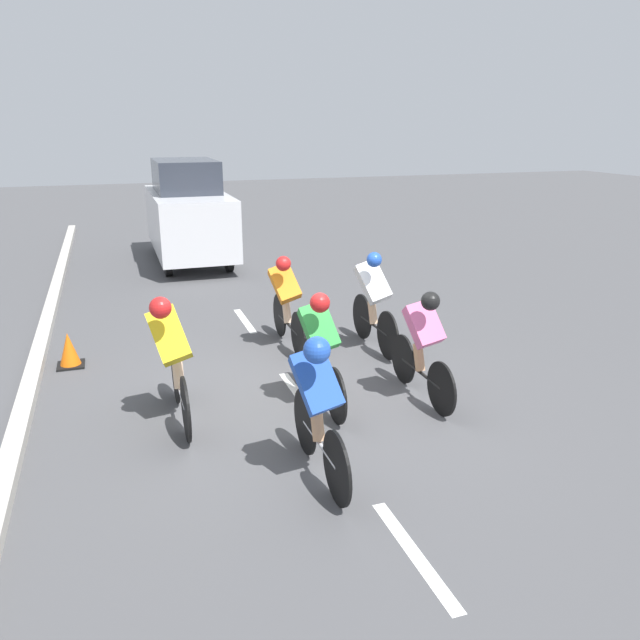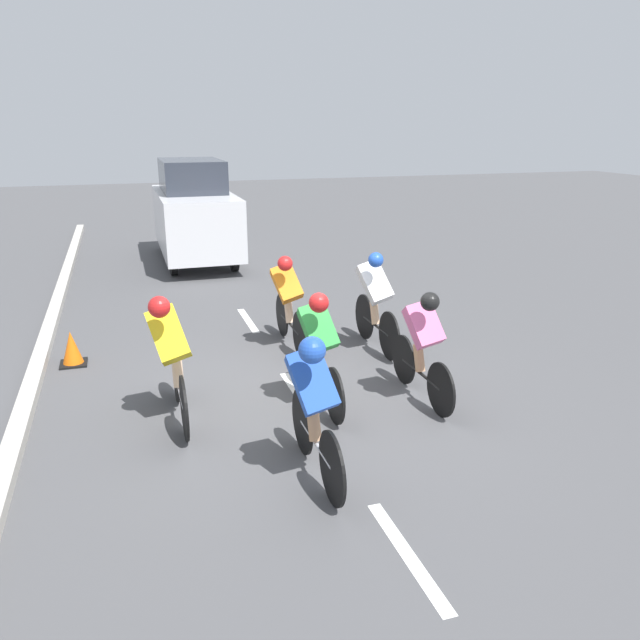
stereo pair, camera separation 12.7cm
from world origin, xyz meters
TOP-DOWN VIEW (x-y plane):
  - ground_plane at (0.00, 0.00)m, footprint 60.00×60.00m
  - lane_stripe_near at (0.00, 3.13)m, footprint 0.12×1.40m
  - lane_stripe_mid at (0.00, -0.07)m, footprint 0.12×1.40m
  - lane_stripe_far at (0.00, -3.27)m, footprint 0.12×1.40m
  - curb at (3.20, -0.07)m, footprint 0.20×28.62m
  - cyclist_white at (-1.51, -1.25)m, footprint 0.48×1.68m
  - cyclist_yellow at (1.52, 0.24)m, footprint 0.47×1.74m
  - cyclist_green at (-0.14, 0.36)m, footprint 0.44×1.70m
  - cyclist_orange at (-0.32, -1.74)m, footprint 0.46×1.72m
  - cyclist_pink at (-1.38, 0.57)m, footprint 0.42×1.65m
  - cyclist_blue at (0.39, 1.88)m, footprint 0.45×1.64m
  - support_car at (0.23, -8.42)m, footprint 1.70×4.26m
  - traffic_cone at (2.75, -2.00)m, footprint 0.36×0.36m

SIDE VIEW (x-z plane):
  - ground_plane at x=0.00m, z-range 0.00..0.00m
  - lane_stripe_near at x=0.00m, z-range 0.00..0.01m
  - lane_stripe_mid at x=0.00m, z-range 0.00..0.01m
  - lane_stripe_far at x=0.00m, z-range 0.00..0.01m
  - curb at x=3.20m, z-range 0.00..0.14m
  - traffic_cone at x=2.75m, z-range -0.01..0.48m
  - cyclist_pink at x=-1.38m, z-range 0.04..1.49m
  - cyclist_orange at x=-0.32m, z-range 0.04..1.50m
  - cyclist_green at x=-0.14m, z-range 0.04..1.53m
  - cyclist_white at x=-1.51m, z-range 0.03..1.58m
  - cyclist_blue at x=0.39m, z-range 0.05..1.59m
  - cyclist_yellow at x=1.52m, z-range 0.04..1.60m
  - support_car at x=0.23m, z-range -0.02..2.40m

